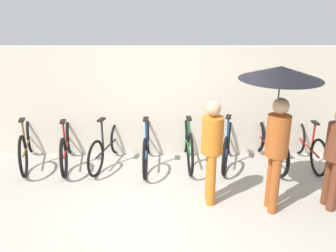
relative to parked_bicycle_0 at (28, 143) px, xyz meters
name	(u,v)px	position (x,y,z in m)	size (l,w,h in m)	color
ground_plane	(168,216)	(2.60, -1.78, -0.39)	(30.00, 30.00, 0.00)	#9E998E
back_wall	(168,102)	(2.60, 0.42, 0.67)	(13.20, 0.12, 2.11)	beige
parked_bicycle_0	(28,143)	(0.00, 0.00, 0.00)	(0.57, 1.80, 0.99)	black
parked_bicycle_1	(67,145)	(0.74, -0.04, -0.02)	(0.47, 1.75, 1.06)	black
parked_bicycle_2	(108,146)	(1.49, -0.02, -0.04)	(0.56, 1.64, 1.03)	black
parked_bicycle_3	(148,145)	(2.23, -0.06, -0.01)	(0.44, 1.82, 0.98)	black
parked_bicycle_4	(188,142)	(2.97, 0.03, 0.01)	(0.44, 1.78, 0.99)	black
parked_bicycle_5	(228,144)	(3.72, 0.00, -0.02)	(0.55, 1.64, 1.11)	black
parked_bicycle_6	(268,144)	(4.46, 0.02, -0.01)	(0.44, 1.81, 1.03)	black
parked_bicycle_7	(308,145)	(5.20, -0.01, -0.03)	(0.44, 1.63, 1.03)	black
pedestrian_leading	(213,145)	(3.25, -1.37, 0.54)	(0.32, 0.32, 1.60)	#C66B1E
pedestrian_center	(280,96)	(4.12, -1.49, 1.32)	(1.13, 1.13, 2.11)	#9E4C1E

